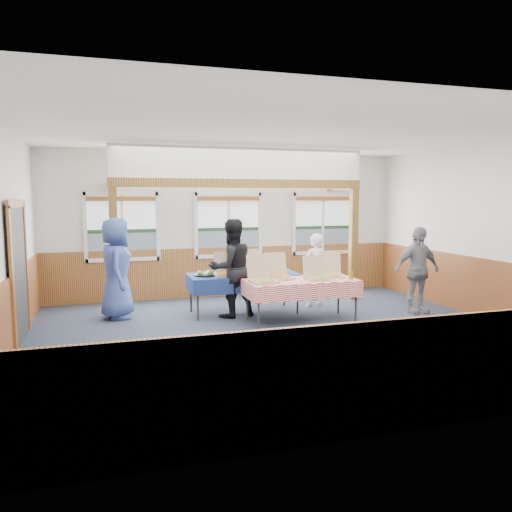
{
  "coord_description": "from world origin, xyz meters",
  "views": [
    {
      "loc": [
        -2.7,
        -7.38,
        2.2
      ],
      "look_at": [
        -0.11,
        1.0,
        1.18
      ],
      "focal_mm": 35.0,
      "sensor_mm": 36.0,
      "label": 1
    }
  ],
  "objects_px": {
    "table_left": "(244,277)",
    "woman_black": "(231,268)",
    "table_right": "(301,283)",
    "man_blue": "(116,268)",
    "woman_white": "(315,270)",
    "person_grey": "(417,270)"
  },
  "relations": [
    {
      "from": "person_grey",
      "to": "woman_white",
      "type": "bearing_deg",
      "value": 141.79
    },
    {
      "from": "woman_white",
      "to": "person_grey",
      "type": "height_order",
      "value": "person_grey"
    },
    {
      "from": "table_right",
      "to": "person_grey",
      "type": "distance_m",
      "value": 2.38
    },
    {
      "from": "table_right",
      "to": "woman_white",
      "type": "bearing_deg",
      "value": 32.44
    },
    {
      "from": "table_right",
      "to": "man_blue",
      "type": "height_order",
      "value": "man_blue"
    },
    {
      "from": "table_left",
      "to": "table_right",
      "type": "height_order",
      "value": "same"
    },
    {
      "from": "table_left",
      "to": "woman_black",
      "type": "relative_size",
      "value": 1.23
    },
    {
      "from": "woman_white",
      "to": "man_blue",
      "type": "xyz_separation_m",
      "value": [
        -3.9,
        0.11,
        0.18
      ]
    },
    {
      "from": "table_left",
      "to": "table_right",
      "type": "xyz_separation_m",
      "value": [
        0.8,
        -0.95,
        -0.0
      ]
    },
    {
      "from": "woman_black",
      "to": "man_blue",
      "type": "xyz_separation_m",
      "value": [
        -2.04,
        0.51,
        0.02
      ]
    },
    {
      "from": "table_left",
      "to": "woman_white",
      "type": "distance_m",
      "value": 1.56
    },
    {
      "from": "table_right",
      "to": "woman_black",
      "type": "height_order",
      "value": "woman_black"
    },
    {
      "from": "table_right",
      "to": "man_blue",
      "type": "bearing_deg",
      "value": 134.73
    },
    {
      "from": "man_blue",
      "to": "table_left",
      "type": "bearing_deg",
      "value": -93.95
    },
    {
      "from": "woman_black",
      "to": "man_blue",
      "type": "relative_size",
      "value": 0.98
    },
    {
      "from": "woman_white",
      "to": "person_grey",
      "type": "xyz_separation_m",
      "value": [
        1.62,
        -1.15,
        0.09
      ]
    },
    {
      "from": "woman_white",
      "to": "man_blue",
      "type": "distance_m",
      "value": 3.9
    },
    {
      "from": "woman_white",
      "to": "table_left",
      "type": "bearing_deg",
      "value": -7.96
    },
    {
      "from": "table_right",
      "to": "person_grey",
      "type": "height_order",
      "value": "person_grey"
    },
    {
      "from": "woman_white",
      "to": "woman_black",
      "type": "height_order",
      "value": "woman_black"
    },
    {
      "from": "table_left",
      "to": "man_blue",
      "type": "xyz_separation_m",
      "value": [
        -2.34,
        0.29,
        0.22
      ]
    },
    {
      "from": "table_left",
      "to": "woman_white",
      "type": "relative_size",
      "value": 1.51
    }
  ]
}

